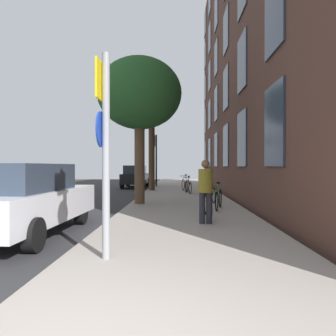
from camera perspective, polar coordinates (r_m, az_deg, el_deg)
The scene contains 17 objects.
ground_plane at distance 17.69m, azimuth -9.03°, elevation -4.80°, with size 41.80×41.80×0.00m, color #332D28.
road_asphalt at distance 18.20m, azimuth -15.56°, elevation -4.64°, with size 7.00×38.00×0.01m, color #2D2D30.
sidewalk at distance 17.39m, azimuth 2.42°, elevation -4.68°, with size 4.20×38.00×0.12m, color #9E9389.
building_facade at distance 18.24m, azimuth 11.20°, elevation 21.07°, with size 0.56×27.00×16.04m.
sign_post at distance 5.13m, azimuth -11.28°, elevation 4.89°, with size 0.16×0.60×3.23m.
traffic_light at distance 23.70m, azimuth -2.35°, elevation 3.07°, with size 0.43×0.24×3.79m.
tree_near at distance 12.81m, azimuth -5.10°, elevation 12.92°, with size 3.28×3.28×5.69m.
tree_far at distance 19.66m, azimuth -2.94°, elevation 10.91°, with size 2.91×2.91×6.39m.
bicycle_0 at distance 9.17m, azimuth 7.11°, elevation -6.54°, with size 0.42×1.66×0.93m.
bicycle_1 at distance 10.93m, azimuth 9.01°, elevation -5.42°, with size 0.54×1.56×0.94m.
bicycle_2 at distance 13.20m, azimuth 7.61°, elevation -4.47°, with size 0.42×1.62×0.92m.
bicycle_3 at distance 15.77m, azimuth 7.05°, elevation -3.61°, with size 0.54×1.67×0.96m.
bicycle_4 at distance 17.31m, azimuth 3.63°, elevation -3.28°, with size 0.45×1.62×0.95m.
bicycle_5 at distance 18.72m, azimuth 3.11°, elevation -2.96°, with size 0.53×1.68×0.98m.
pedestrian_0 at distance 8.15m, azimuth 6.72°, elevation -3.41°, with size 0.50×0.50×1.62m.
car_0 at distance 7.88m, azimuth -24.41°, elevation -5.03°, with size 2.03×4.51×1.62m.
car_1 at distance 23.64m, azimuth -5.83°, elevation -1.47°, with size 1.78×4.22×1.62m.
Camera 1 is at (0.87, -2.32, 1.57)m, focal length 34.16 mm.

